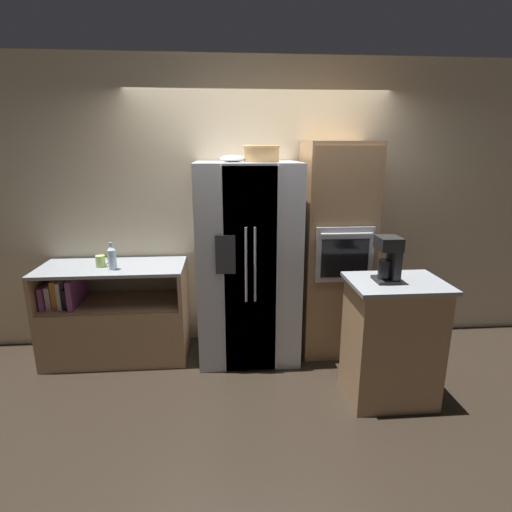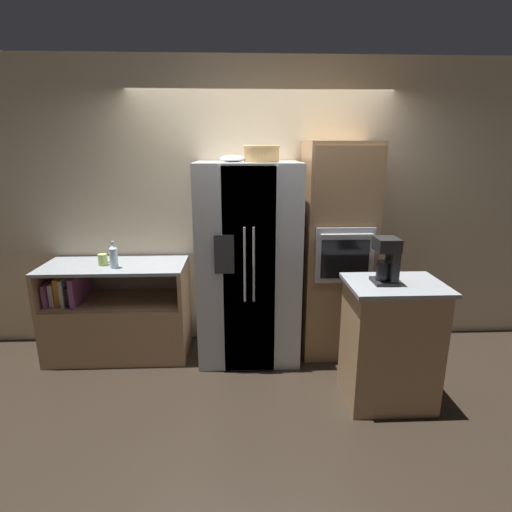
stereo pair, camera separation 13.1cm
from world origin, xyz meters
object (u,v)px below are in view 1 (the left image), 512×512
object	(u,v)px
bottle_tall	(112,257)
coffee_maker	(390,257)
refrigerator	(248,263)
mug	(101,261)
wicker_basket	(261,153)
wall_oven	(335,250)
fruit_bowl	(233,159)

from	to	relation	value
bottle_tall	coffee_maker	world-z (taller)	coffee_maker
refrigerator	mug	bearing A→B (deg)	178.87
bottle_tall	coffee_maker	distance (m)	2.35
mug	wicker_basket	bearing A→B (deg)	-3.45
refrigerator	wall_oven	bearing A→B (deg)	4.42
wall_oven	wicker_basket	size ratio (longest dim) A/B	6.35
coffee_maker	wall_oven	bearing A→B (deg)	100.76
bottle_tall	wicker_basket	bearing A→B (deg)	0.23
bottle_tall	mug	bearing A→B (deg)	144.11
fruit_bowl	coffee_maker	xyz separation A→B (m)	(1.14, -0.77, -0.70)
bottle_tall	mug	distance (m)	0.17
bottle_tall	mug	xyz separation A→B (m)	(-0.13, 0.09, -0.06)
fruit_bowl	bottle_tall	xyz separation A→B (m)	(-1.09, -0.03, -0.85)
refrigerator	fruit_bowl	world-z (taller)	fruit_bowl
coffee_maker	mug	bearing A→B (deg)	160.39
refrigerator	coffee_maker	size ratio (longest dim) A/B	5.38
fruit_bowl	mug	bearing A→B (deg)	176.84
fruit_bowl	coffee_maker	size ratio (longest dim) A/B	0.64
bottle_tall	mug	size ratio (longest dim) A/B	2.05
wall_oven	wicker_basket	distance (m)	1.17
mug	wall_oven	bearing A→B (deg)	1.01
refrigerator	wicker_basket	world-z (taller)	wicker_basket
refrigerator	wall_oven	world-z (taller)	wall_oven
refrigerator	fruit_bowl	size ratio (longest dim) A/B	8.35
bottle_tall	mug	world-z (taller)	bottle_tall
wicker_basket	bottle_tall	xyz separation A→B (m)	(-1.34, -0.01, -0.90)
wicker_basket	fruit_bowl	distance (m)	0.25
refrigerator	mug	size ratio (longest dim) A/B	15.27
wicker_basket	coffee_maker	distance (m)	1.38
wall_oven	coffee_maker	xyz separation A→B (m)	(0.17, -0.88, 0.17)
refrigerator	coffee_maker	world-z (taller)	refrigerator
mug	refrigerator	bearing A→B (deg)	-1.13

